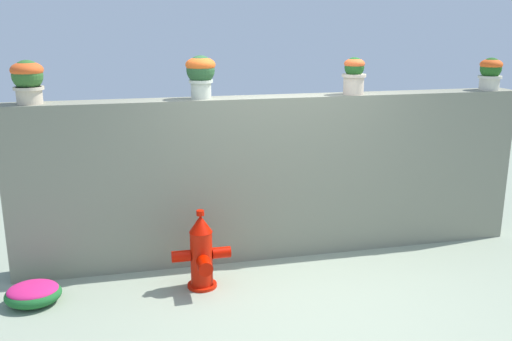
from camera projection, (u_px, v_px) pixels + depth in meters
ground_plane at (306, 296)px, 5.42m from camera, size 24.00×24.00×0.00m
stone_wall at (277, 177)px, 6.21m from camera, size 5.59×0.33×1.78m
potted_plant_0 at (28, 78)px, 5.37m from camera, size 0.30×0.30×0.42m
potted_plant_1 at (201, 72)px, 5.72m from camera, size 0.30×0.30×0.44m
potted_plant_2 at (354, 74)px, 6.07m from camera, size 0.26×0.26×0.40m
potted_plant_3 at (491, 72)px, 6.46m from camera, size 0.26×0.26×0.37m
fire_hydrant at (202, 254)px, 5.51m from camera, size 0.58×0.45×0.80m
flower_bush_left at (33, 293)px, 5.25m from camera, size 0.51×0.46×0.20m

